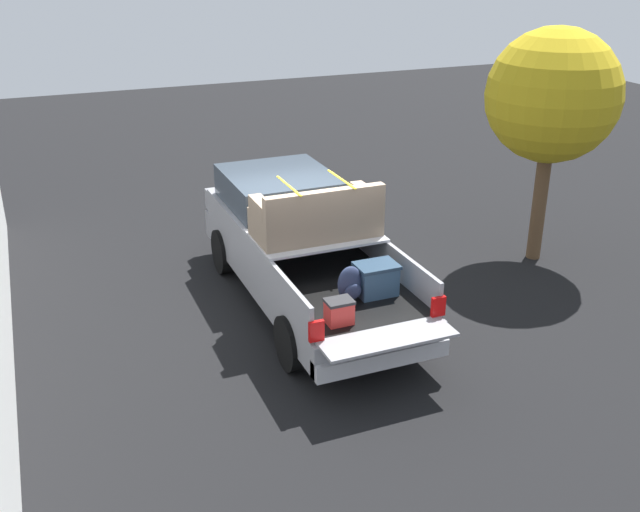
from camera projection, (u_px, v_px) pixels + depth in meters
The scene contains 3 objects.
ground_plane at pixel (306, 304), 12.13m from camera, with size 40.00×40.00×0.00m, color black.
pickup_truck at pixel (298, 242), 12.06m from camera, with size 6.05×2.06×2.23m.
tree_background at pixel (553, 97), 12.69m from camera, with size 2.34×2.34×4.22m.
Camera 1 is at (-10.08, 3.90, 5.55)m, focal length 41.20 mm.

